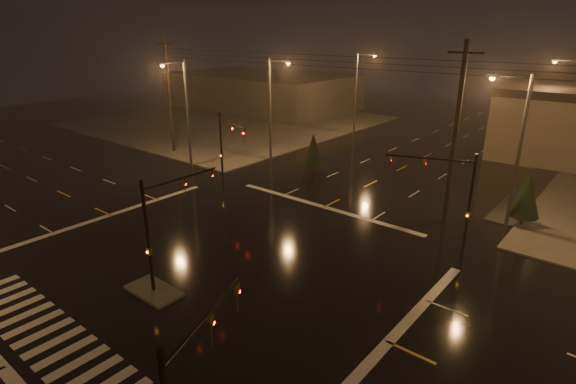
% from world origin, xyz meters
% --- Properties ---
extents(ground, '(140.00, 140.00, 0.00)m').
position_xyz_m(ground, '(0.00, 0.00, 0.00)').
color(ground, black).
rests_on(ground, ground).
extents(sidewalk_nw, '(36.00, 36.00, 0.12)m').
position_xyz_m(sidewalk_nw, '(-30.00, 30.00, 0.06)').
color(sidewalk_nw, '#47453F').
rests_on(sidewalk_nw, ground).
extents(median_island, '(3.00, 1.60, 0.15)m').
position_xyz_m(median_island, '(0.00, -4.00, 0.07)').
color(median_island, '#47453F').
rests_on(median_island, ground).
extents(crosswalk, '(15.00, 2.60, 0.01)m').
position_xyz_m(crosswalk, '(0.00, -9.00, 0.01)').
color(crosswalk, beige).
rests_on(crosswalk, ground).
extents(stop_bar_near, '(16.00, 0.50, 0.01)m').
position_xyz_m(stop_bar_near, '(0.00, -11.00, 0.01)').
color(stop_bar_near, beige).
rests_on(stop_bar_near, ground).
extents(stop_bar_far, '(16.00, 0.50, 0.01)m').
position_xyz_m(stop_bar_far, '(0.00, 11.00, 0.01)').
color(stop_bar_far, beige).
rests_on(stop_bar_far, ground).
extents(commercial_block, '(30.00, 18.00, 5.60)m').
position_xyz_m(commercial_block, '(-35.00, 42.00, 2.80)').
color(commercial_block, '#413D39').
rests_on(commercial_block, ground).
extents(signal_mast_median, '(0.25, 4.59, 6.00)m').
position_xyz_m(signal_mast_median, '(0.00, -3.07, 3.75)').
color(signal_mast_median, black).
rests_on(signal_mast_median, ground).
extents(signal_mast_ne, '(4.84, 1.86, 6.00)m').
position_xyz_m(signal_mast_ne, '(9.50, 10.14, 3.79)').
color(signal_mast_ne, black).
rests_on(signal_mast_ne, ground).
extents(signal_mast_nw, '(4.84, 1.86, 6.00)m').
position_xyz_m(signal_mast_nw, '(-9.50, 10.14, 3.79)').
color(signal_mast_nw, black).
rests_on(signal_mast_nw, ground).
extents(streetlight_1, '(2.77, 0.32, 10.00)m').
position_xyz_m(streetlight_1, '(-11.18, 18.00, 5.80)').
color(streetlight_1, '#38383A').
rests_on(streetlight_1, ground).
extents(streetlight_2, '(2.77, 0.32, 10.00)m').
position_xyz_m(streetlight_2, '(-11.18, 34.00, 5.80)').
color(streetlight_2, '#38383A').
rests_on(streetlight_2, ground).
extents(streetlight_3, '(2.77, 0.32, 10.00)m').
position_xyz_m(streetlight_3, '(11.18, 16.00, 5.80)').
color(streetlight_3, '#38383A').
rests_on(streetlight_3, ground).
extents(streetlight_4, '(2.77, 0.32, 10.00)m').
position_xyz_m(streetlight_4, '(11.18, 36.00, 5.80)').
color(streetlight_4, '#38383A').
rests_on(streetlight_4, ground).
extents(streetlight_5, '(0.32, 2.77, 10.00)m').
position_xyz_m(streetlight_5, '(-16.00, 11.18, 5.80)').
color(streetlight_5, '#38383A').
rests_on(streetlight_5, ground).
extents(utility_pole_0, '(2.20, 0.32, 12.00)m').
position_xyz_m(utility_pole_0, '(-22.00, 14.00, 6.13)').
color(utility_pole_0, black).
rests_on(utility_pole_0, ground).
extents(utility_pole_1, '(2.20, 0.32, 12.00)m').
position_xyz_m(utility_pole_1, '(8.00, 14.00, 6.13)').
color(utility_pole_1, black).
rests_on(utility_pole_1, ground).
extents(conifer_0, '(1.96, 1.96, 3.76)m').
position_xyz_m(conifer_0, '(12.26, 16.72, 2.22)').
color(conifer_0, black).
rests_on(conifer_0, ground).
extents(conifer_3, '(1.98, 1.98, 3.80)m').
position_xyz_m(conifer_3, '(-5.55, 17.10, 2.24)').
color(conifer_3, black).
rests_on(conifer_3, ground).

